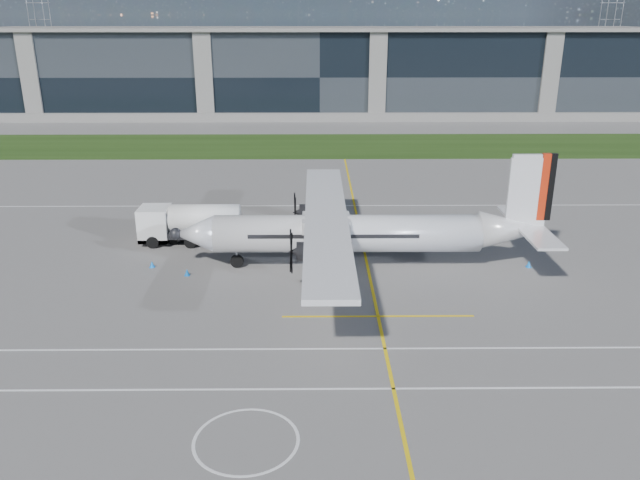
# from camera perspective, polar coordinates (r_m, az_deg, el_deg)

# --- Properties ---
(ground) EXTENTS (400.00, 400.00, 0.00)m
(ground) POSITION_cam_1_polar(r_m,az_deg,el_deg) (82.82, 0.16, 7.54)
(ground) COLOR #5D5B58
(ground) RESTS_ON ground
(grass_strip) EXTENTS (400.00, 18.00, 0.04)m
(grass_strip) POSITION_cam_1_polar(r_m,az_deg,el_deg) (90.64, 0.10, 8.63)
(grass_strip) COLOR #1D370F
(grass_strip) RESTS_ON ground
(terminal_building) EXTENTS (120.00, 20.00, 15.00)m
(terminal_building) POSITION_cam_1_polar(r_m,az_deg,el_deg) (121.33, -0.06, 15.06)
(terminal_building) COLOR black
(terminal_building) RESTS_ON ground
(tree_line) EXTENTS (400.00, 6.00, 6.00)m
(tree_line) POSITION_cam_1_polar(r_m,az_deg,el_deg) (181.49, -0.22, 15.24)
(tree_line) COLOR black
(tree_line) RESTS_ON ground
(pylon_west) EXTENTS (9.00, 4.60, 30.00)m
(pylon_west) POSITION_cam_1_polar(r_m,az_deg,el_deg) (206.64, -24.19, 17.50)
(pylon_west) COLOR gray
(pylon_west) RESTS_ON ground
(pylon_east) EXTENTS (9.00, 4.60, 30.00)m
(pylon_east) POSITION_cam_1_polar(r_m,az_deg,el_deg) (209.36, 24.94, 17.41)
(pylon_east) COLOR gray
(pylon_east) RESTS_ON ground
(yellow_taxiway_centerline) EXTENTS (0.20, 70.00, 0.01)m
(yellow_taxiway_centerline) POSITION_cam_1_polar(r_m,az_deg,el_deg) (54.03, 3.70, 0.72)
(yellow_taxiway_centerline) COLOR yellow
(yellow_taxiway_centerline) RESTS_ON ground
(white_lane_line) EXTENTS (90.00, 0.15, 0.01)m
(white_lane_line) POSITION_cam_1_polar(r_m,az_deg,el_deg) (32.21, 1.28, -13.46)
(white_lane_line) COLOR white
(white_lane_line) RESTS_ON ground
(turboprop_aircraft) EXTENTS (27.50, 28.52, 8.56)m
(turboprop_aircraft) POSITION_cam_1_polar(r_m,az_deg,el_deg) (45.20, 3.79, 2.56)
(turboprop_aircraft) COLOR silver
(turboprop_aircraft) RESTS_ON ground
(fuel_tanker_truck) EXTENTS (8.68, 2.82, 3.25)m
(fuel_tanker_truck) POSITION_cam_1_polar(r_m,az_deg,el_deg) (52.16, -12.42, 1.45)
(fuel_tanker_truck) COLOR white
(fuel_tanker_truck) RESTS_ON ground
(baggage_tug) EXTENTS (3.12, 1.87, 1.87)m
(baggage_tug) POSITION_cam_1_polar(r_m,az_deg,el_deg) (53.07, -14.11, 0.84)
(baggage_tug) COLOR white
(baggage_tug) RESTS_ON ground
(ground_crew_person) EXTENTS (0.75, 0.96, 2.16)m
(ground_crew_person) POSITION_cam_1_polar(r_m,az_deg,el_deg) (51.04, -9.33, 0.60)
(ground_crew_person) COLOR #F25907
(ground_crew_person) RESTS_ON ground
(safety_cone_nose_port) EXTENTS (0.36, 0.36, 0.50)m
(safety_cone_nose_port) POSITION_cam_1_polar(r_m,az_deg,el_deg) (45.97, -12.06, -2.90)
(safety_cone_nose_port) COLOR blue
(safety_cone_nose_port) RESTS_ON ground
(safety_cone_tail) EXTENTS (0.36, 0.36, 0.50)m
(safety_cone_tail) POSITION_cam_1_polar(r_m,az_deg,el_deg) (48.95, 18.54, -2.09)
(safety_cone_tail) COLOR blue
(safety_cone_tail) RESTS_ON ground
(safety_cone_stbdwing) EXTENTS (0.36, 0.36, 0.50)m
(safety_cone_stbdwing) POSITION_cam_1_polar(r_m,az_deg,el_deg) (60.43, 0.88, 3.09)
(safety_cone_stbdwing) COLOR blue
(safety_cone_stbdwing) RESTS_ON ground
(safety_cone_fwd) EXTENTS (0.36, 0.36, 0.50)m
(safety_cone_fwd) POSITION_cam_1_polar(r_m,az_deg,el_deg) (48.06, -15.11, -2.14)
(safety_cone_fwd) COLOR blue
(safety_cone_fwd) RESTS_ON ground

